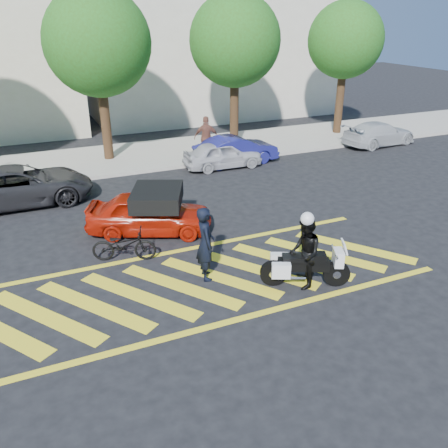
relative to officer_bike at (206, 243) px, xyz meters
name	(u,v)px	position (x,y,z in m)	size (l,w,h in m)	color
ground	(202,281)	(-0.17, -0.17, -1.00)	(90.00, 90.00, 0.00)	black
sidewalk	(109,160)	(-0.17, 11.83, -0.92)	(60.00, 5.00, 0.15)	#9E998E
crosswalk	(201,282)	(-0.21, -0.17, -1.00)	(12.33, 4.00, 0.01)	yellow
building_right	(211,28)	(8.83, 20.83, 4.50)	(16.00, 8.00, 11.00)	beige
tree_center	(101,46)	(-0.05, 11.90, 4.10)	(4.60, 4.60, 7.56)	black
tree_right	(237,44)	(6.45, 11.90, 4.05)	(4.40, 4.40, 7.41)	black
tree_far_right	(346,43)	(12.95, 11.90, 3.94)	(4.00, 4.00, 7.10)	black
officer_bike	(206,243)	(0.00, 0.00, 0.00)	(0.73, 0.48, 2.00)	black
bicycle	(124,245)	(-1.75, 1.83, -0.53)	(0.62, 1.79, 0.94)	black
police_motorcycle	(304,266)	(2.14, -1.38, -0.45)	(2.15, 1.28, 1.02)	black
officer_moto	(305,253)	(2.12, -1.39, -0.06)	(0.92, 0.71, 1.89)	black
red_convertible	(149,213)	(-0.58, 3.33, -0.34)	(1.57, 3.89, 1.33)	#AA1807
parked_mid_left	(20,186)	(-4.19, 7.63, -0.29)	(2.35, 5.10, 1.42)	black
parked_mid_right	(223,155)	(4.33, 8.72, -0.39)	(1.43, 3.55, 1.21)	#B4B4B9
parked_right	(236,150)	(5.13, 9.03, -0.35)	(1.37, 3.92, 1.29)	navy
parked_far_right	(379,134)	(13.45, 9.03, -0.39)	(1.71, 4.20, 1.22)	#B0B3B8
pedestrian_right	(207,138)	(4.04, 9.96, 0.13)	(1.15, 0.48, 1.96)	brown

